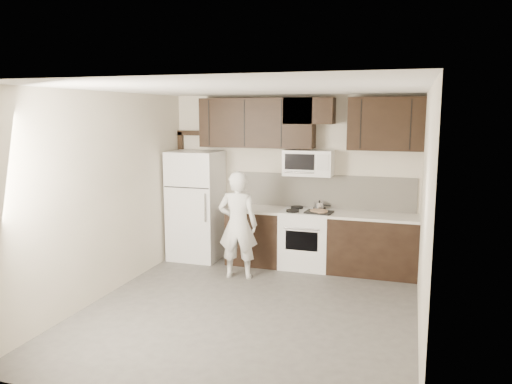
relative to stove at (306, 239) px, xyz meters
The scene contains 14 objects.
floor 2.02m from the stove, 98.80° to the right, with size 4.50×4.50×0.00m, color #4D4B48.
back_wall 0.99m from the stove, 133.94° to the left, with size 4.00×4.00×0.00m, color beige.
ceiling 2.98m from the stove, 98.80° to the right, with size 4.50×4.50×0.00m, color white.
counter_run 0.30m from the stove, ahead, with size 2.95×0.64×0.91m.
stove is the anchor object (origin of this frame).
backsplash 0.80m from the stove, 56.25° to the left, with size 2.90×0.02×0.54m, color beige.
upper_cabinets 1.83m from the stove, 124.04° to the left, with size 3.48×0.35×0.78m.
microwave 1.20m from the stove, 90.10° to the left, with size 0.76×0.42×0.40m.
refrigerator 1.90m from the stove, behind, with size 0.80×0.76×1.80m.
door_trim 2.37m from the stove, behind, with size 0.50×0.08×2.12m.
saucepan 0.56m from the stove, 39.61° to the left, with size 0.27×0.16×0.15m.
baking_tray 0.52m from the stove, 25.19° to the right, with size 0.40×0.30×0.02m, color black.
pizza 0.54m from the stove, 25.19° to the right, with size 0.27×0.27×0.02m, color tan.
person 1.20m from the stove, 137.51° to the right, with size 0.58×0.38×1.59m, color white.
Camera 1 is at (1.85, -5.57, 2.44)m, focal length 35.00 mm.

